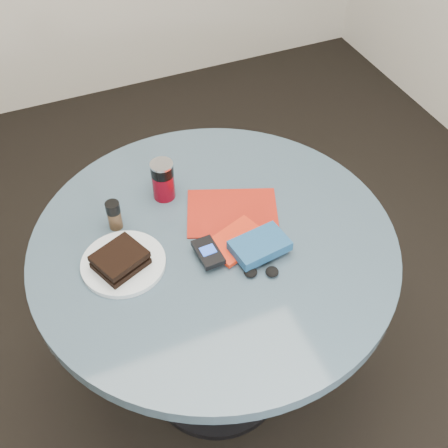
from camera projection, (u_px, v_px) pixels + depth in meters
name	position (u px, v px, depth m)	size (l,w,h in m)	color
ground	(217.00, 376.00, 2.06)	(4.00, 4.00, 0.00)	black
table	(215.00, 277.00, 1.64)	(1.00, 1.00, 0.75)	black
plate	(123.00, 263.00, 1.45)	(0.22, 0.22, 0.01)	silver
sandwich	(120.00, 260.00, 1.43)	(0.15, 0.14, 0.04)	black
soda_can	(163.00, 180.00, 1.60)	(0.07, 0.07, 0.12)	maroon
pepper_grinder	(114.00, 215.00, 1.52)	(0.05, 0.05, 0.09)	#46311E
magazine	(232.00, 212.00, 1.59)	(0.25, 0.19, 0.00)	maroon
red_book	(237.00, 241.00, 1.50)	(0.16, 0.10, 0.01)	red
novel	(260.00, 246.00, 1.46)	(0.15, 0.09, 0.03)	navy
mp3_player	(208.00, 252.00, 1.46)	(0.06, 0.10, 0.02)	black
headphones	(261.00, 272.00, 1.43)	(0.10, 0.07, 0.02)	black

